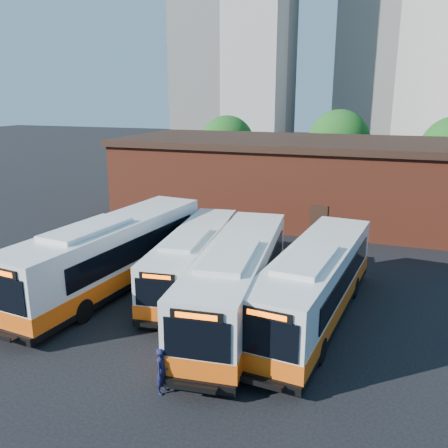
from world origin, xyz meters
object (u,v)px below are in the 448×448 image
(bus_mideast, at_px, (194,261))
(transit_worker, at_px, (162,371))
(bus_midwest, at_px, (237,283))
(bus_east, at_px, (314,287))
(bus_west, at_px, (111,257))

(bus_mideast, xyz_separation_m, transit_worker, (2.64, -9.08, -0.58))
(bus_midwest, distance_m, transit_worker, 6.47)
(bus_east, relative_size, transit_worker, 7.82)
(bus_midwest, bearing_deg, bus_mideast, 134.81)
(transit_worker, bearing_deg, bus_mideast, 20.49)
(bus_mideast, bearing_deg, bus_east, -22.39)
(bus_west, xyz_separation_m, bus_east, (10.55, -0.16, -0.14))
(bus_mideast, distance_m, bus_east, 6.89)
(bus_east, bearing_deg, bus_midwest, -160.19)
(bus_east, bearing_deg, bus_mideast, 170.45)
(bus_west, relative_size, bus_midwest, 1.06)
(bus_midwest, bearing_deg, bus_east, 7.96)
(bus_mideast, bearing_deg, bus_west, -163.07)
(bus_midwest, relative_size, bus_mideast, 1.15)
(bus_west, bearing_deg, transit_worker, -41.72)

